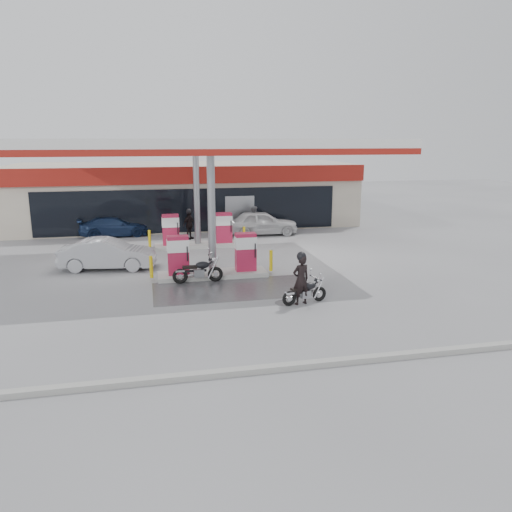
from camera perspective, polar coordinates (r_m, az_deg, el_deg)
The scene contains 16 objects.
ground at distance 19.00m, azimuth -4.16°, elevation -3.91°, with size 90.00×90.00×0.00m, color gray.
wet_patch at distance 19.08m, azimuth -2.67°, elevation -3.82°, with size 6.00×3.00×0.00m, color #4C4C4F.
drain_cover at distance 17.53m, azimuth 3.30°, elevation -5.37°, with size 0.70×0.70×0.01m, color #38383A.
kerb at distance 12.55m, azimuth 0.58°, elevation -12.83°, with size 28.00×0.25×0.15m, color gray.
store_building at distance 34.21m, azimuth -8.10°, elevation 7.09°, with size 22.00×8.22×4.00m.
canopy at distance 23.13m, azimuth -6.22°, elevation 12.36°, with size 16.00×10.02×5.51m.
pump_island_near at distance 20.73m, azimuth -4.99°, elevation -0.43°, with size 5.14×1.30×1.78m.
pump_island_far at distance 26.56m, azimuth -6.68°, elevation 2.56°, with size 5.14×1.30×1.78m.
main_motorcycle at distance 17.44m, azimuth 5.66°, elevation -4.16°, with size 1.72×0.67×0.89m.
biker_main at distance 17.21m, azimuth 5.16°, elevation -2.72°, with size 0.64×0.42×1.76m, color black.
parked_motorcycle at distance 19.95m, azimuth -6.57°, elevation -1.75°, with size 2.02×0.78×1.04m.
sedan_white at distance 29.77m, azimuth 0.66°, elevation 3.83°, with size 1.71×4.26×1.45m, color silver.
attendant at distance 29.83m, azimuth -0.19°, elevation 4.11°, with size 0.84×0.65×1.72m, color slate.
hatchback_silver at distance 22.80m, azimuth -16.61°, elevation 0.23°, with size 1.43×4.11×1.35m, color #A1A4A9.
parked_car_left at distance 30.47m, azimuth -15.92°, elevation 3.26°, with size 1.63×4.02×1.17m, color #152546.
biker_walking at distance 28.68m, azimuth -7.65°, elevation 3.55°, with size 0.97×0.40×1.65m, color black.
Camera 1 is at (-2.53, -17.99, 5.59)m, focal length 35.00 mm.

